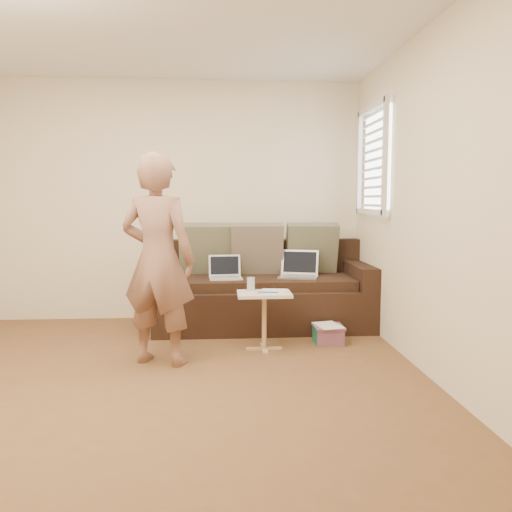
% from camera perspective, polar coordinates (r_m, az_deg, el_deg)
% --- Properties ---
extents(floor, '(4.50, 4.50, 0.00)m').
position_cam_1_polar(floor, '(3.71, -11.19, -14.59)').
color(floor, brown).
rests_on(floor, ground).
extents(wall_back, '(4.00, 0.00, 4.00)m').
position_cam_1_polar(wall_back, '(5.71, -8.71, 6.07)').
color(wall_back, beige).
rests_on(wall_back, ground).
extents(wall_front, '(4.00, 0.00, 4.00)m').
position_cam_1_polar(wall_front, '(1.27, -24.92, 5.02)').
color(wall_front, beige).
rests_on(wall_front, ground).
extents(wall_right, '(0.00, 4.50, 4.50)m').
position_cam_1_polar(wall_right, '(3.77, 20.22, 5.68)').
color(wall_right, beige).
rests_on(wall_right, ground).
extents(window_blinds, '(0.12, 0.88, 1.08)m').
position_cam_1_polar(window_blinds, '(5.18, 12.93, 10.40)').
color(window_blinds, white).
rests_on(window_blinds, wall_right).
extents(sofa, '(2.20, 0.95, 0.85)m').
position_cam_1_polar(sofa, '(5.31, 0.79, -3.36)').
color(sofa, black).
rests_on(sofa, ground).
extents(pillow_left, '(0.55, 0.29, 0.57)m').
position_cam_1_polar(pillow_left, '(5.49, -5.68, 0.77)').
color(pillow_left, '#545941').
rests_on(pillow_left, sofa).
extents(pillow_mid, '(0.55, 0.27, 0.57)m').
position_cam_1_polar(pillow_mid, '(5.45, 0.10, 0.76)').
color(pillow_mid, brown).
rests_on(pillow_mid, sofa).
extents(pillow_right, '(0.55, 0.28, 0.57)m').
position_cam_1_polar(pillow_right, '(5.56, 6.24, 0.84)').
color(pillow_right, '#545941').
rests_on(pillow_right, sofa).
extents(laptop_silver, '(0.46, 0.39, 0.26)m').
position_cam_1_polar(laptop_silver, '(5.27, 4.74, -2.41)').
color(laptop_silver, '#B7BABC').
rests_on(laptop_silver, sofa).
extents(laptop_white, '(0.34, 0.26, 0.24)m').
position_cam_1_polar(laptop_white, '(5.17, -3.40, -2.57)').
color(laptop_white, white).
rests_on(laptop_white, sofa).
extents(person, '(0.72, 0.59, 1.69)m').
position_cam_1_polar(person, '(4.13, -10.89, -0.40)').
color(person, brown).
rests_on(person, ground).
extents(side_table, '(0.47, 0.33, 0.51)m').
position_cam_1_polar(side_table, '(4.51, 0.92, -7.28)').
color(side_table, silver).
rests_on(side_table, ground).
extents(drinking_glass, '(0.07, 0.07, 0.12)m').
position_cam_1_polar(drinking_glass, '(4.53, -0.57, -3.16)').
color(drinking_glass, silver).
rests_on(drinking_glass, side_table).
extents(scissors, '(0.20, 0.13, 0.02)m').
position_cam_1_polar(scissors, '(4.41, 1.33, -4.09)').
color(scissors, silver).
rests_on(scissors, side_table).
extents(paper_on_table, '(0.25, 0.33, 0.00)m').
position_cam_1_polar(paper_on_table, '(4.48, 1.96, -4.00)').
color(paper_on_table, white).
rests_on(paper_on_table, side_table).
extents(striped_box, '(0.27, 0.27, 0.17)m').
position_cam_1_polar(striped_box, '(4.80, 8.06, -8.63)').
color(striped_box, '#DE2171').
rests_on(striped_box, ground).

